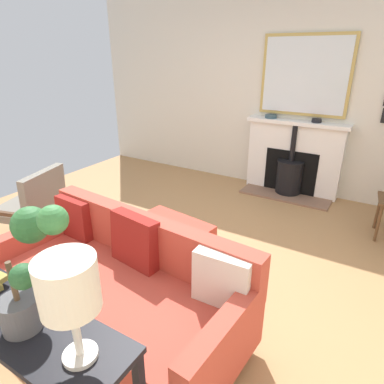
{
  "coord_description": "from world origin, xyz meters",
  "views": [
    {
      "loc": [
        2.28,
        1.46,
        1.91
      ],
      "look_at": [
        -0.47,
        -0.2,
        0.56
      ],
      "focal_mm": 31.05,
      "sensor_mm": 36.0,
      "label": 1
    }
  ],
  "objects": [
    {
      "name": "ottoman",
      "position": [
        0.06,
        -0.18,
        0.24
      ],
      "size": [
        0.73,
        0.84,
        0.4
      ],
      "color": "#B2B2B7",
      "rests_on": "ground"
    },
    {
      "name": "wall_left",
      "position": [
        -2.53,
        0.0,
        1.42
      ],
      "size": [
        0.12,
        6.2,
        2.84
      ],
      "primitive_type": "cube",
      "color": "beige",
      "rests_on": "ground"
    },
    {
      "name": "sofa",
      "position": [
        0.88,
        -0.01,
        0.34
      ],
      "size": [
        1.02,
        2.0,
        0.82
      ],
      "color": "#B2B2B7",
      "rests_on": "ground"
    },
    {
      "name": "mantel_bowl_far",
      "position": [
        -2.35,
        0.59,
        1.08
      ],
      "size": [
        0.13,
        0.13,
        0.05
      ],
      "color": "black",
      "rests_on": "fireplace"
    },
    {
      "name": "table_lamp_far_end",
      "position": [
        1.68,
        0.57,
        1.13
      ],
      "size": [
        0.22,
        0.22,
        0.46
      ],
      "color": "beige",
      "rests_on": "console_table"
    },
    {
      "name": "potted_plant",
      "position": [
        1.67,
        0.22,
        1.1
      ],
      "size": [
        0.45,
        0.45,
        0.57
      ],
      "color": "#4C4C51",
      "rests_on": "console_table"
    },
    {
      "name": "ground_plane",
      "position": [
        0.0,
        0.0,
        -0.0
      ],
      "size": [
        5.07,
        6.2,
        0.01
      ],
      "primitive_type": "cube",
      "color": "#A87A4C"
    },
    {
      "name": "mantel_bowl_near",
      "position": [
        -2.35,
        -0.03,
        1.08
      ],
      "size": [
        0.16,
        0.16,
        0.05
      ],
      "color": "#334C56",
      "rests_on": "fireplace"
    },
    {
      "name": "armchair_accent",
      "position": [
        0.42,
        -1.63,
        0.45
      ],
      "size": [
        0.8,
        0.72,
        0.81
      ],
      "color": "#4C3321",
      "rests_on": "ground"
    },
    {
      "name": "console_table",
      "position": [
        1.68,
        -0.01,
        0.68
      ],
      "size": [
        0.35,
        1.56,
        0.79
      ],
      "color": "black",
      "rests_on": "ground"
    },
    {
      "name": "mirror_over_mantel",
      "position": [
        -2.45,
        0.35,
        1.63
      ],
      "size": [
        0.04,
        1.16,
        1.03
      ],
      "color": "tan"
    },
    {
      "name": "fireplace",
      "position": [
        -2.34,
        0.35,
        0.46
      ],
      "size": [
        0.55,
        1.38,
        1.05
      ],
      "color": "brown",
      "rests_on": "ground"
    }
  ]
}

